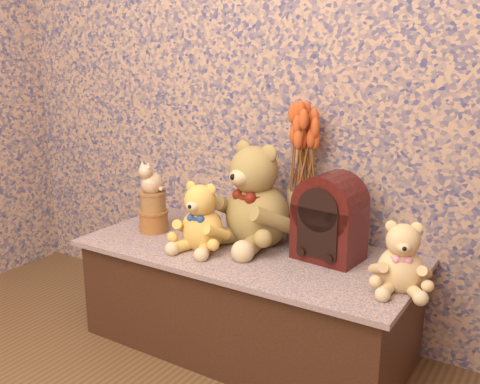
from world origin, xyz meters
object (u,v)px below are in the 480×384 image
(teddy_large, at_px, (257,190))
(cat_figurine, at_px, (152,176))
(cathedral_radio, at_px, (330,216))
(ceramic_vase, at_px, (302,216))
(teddy_medium, at_px, (202,213))
(biscuit_tin_lower, at_px, (154,221))
(teddy_small, at_px, (402,253))

(teddy_large, bearing_deg, cat_figurine, -152.12)
(cathedral_radio, height_order, cat_figurine, cathedral_radio)
(ceramic_vase, bearing_deg, teddy_medium, -136.16)
(biscuit_tin_lower, bearing_deg, teddy_small, -1.01)
(teddy_small, xyz_separation_m, ceramic_vase, (-0.47, 0.24, -0.02))
(cathedral_radio, bearing_deg, cat_figurine, -166.12)
(ceramic_vase, distance_m, cat_figurine, 0.64)
(teddy_medium, distance_m, biscuit_tin_lower, 0.32)
(teddy_large, xyz_separation_m, biscuit_tin_lower, (-0.44, -0.11, -0.17))
(teddy_large, distance_m, cat_figurine, 0.46)
(ceramic_vase, bearing_deg, teddy_large, -142.09)
(ceramic_vase, relative_size, cat_figurine, 1.50)
(teddy_small, bearing_deg, cathedral_radio, 137.90)
(cathedral_radio, bearing_deg, ceramic_vase, 150.47)
(teddy_small, xyz_separation_m, cat_figurine, (-1.06, 0.02, 0.12))
(cathedral_radio, bearing_deg, teddy_medium, -154.87)
(teddy_medium, xyz_separation_m, biscuit_tin_lower, (-0.30, 0.05, -0.10))
(teddy_large, xyz_separation_m, ceramic_vase, (0.14, 0.11, -0.11))
(teddy_medium, distance_m, teddy_small, 0.76)
(biscuit_tin_lower, bearing_deg, teddy_large, 14.30)
(cat_figurine, bearing_deg, ceramic_vase, 27.97)
(teddy_small, distance_m, cathedral_radio, 0.33)
(teddy_medium, bearing_deg, teddy_large, 44.21)
(cathedral_radio, relative_size, biscuit_tin_lower, 2.69)
(cathedral_radio, xyz_separation_m, ceramic_vase, (-0.17, 0.12, -0.06))
(teddy_small, relative_size, ceramic_vase, 1.19)
(teddy_medium, relative_size, ceramic_vase, 1.36)
(teddy_small, xyz_separation_m, biscuit_tin_lower, (-1.06, 0.02, -0.08))
(cat_figurine, bearing_deg, teddy_small, 6.02)
(teddy_small, bearing_deg, cat_figurine, 159.21)
(teddy_large, height_order, ceramic_vase, teddy_large)
(teddy_large, xyz_separation_m, cat_figurine, (-0.44, -0.11, 0.02))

